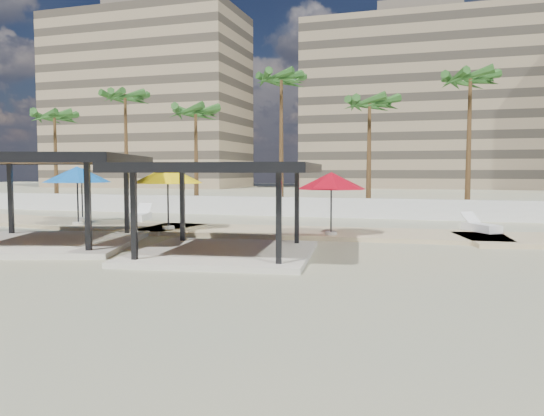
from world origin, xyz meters
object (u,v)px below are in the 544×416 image
Objects in this scene: umbrella_a at (82,175)px; umbrella_c at (331,181)px; lounger_c at (480,227)px; pavilion_central at (224,201)px; lounger_a at (141,216)px; pavilion_west at (44,192)px.

umbrella_a is 14.61m from umbrella_c.
umbrella_c is 7.17m from lounger_c.
pavilion_central reaches higher than lounger_a.
umbrella_c is 11.83m from lounger_a.
umbrella_a is at bearing 100.64° from pavilion_west.
pavilion_central is at bearing -34.84° from umbrella_a.
lounger_a is at bearing 56.50° from lounger_c.
pavilion_west is 3.56× the size of lounger_a.
umbrella_c reaches higher than lounger_c.
pavilion_west is at bearing -61.43° from umbrella_a.
lounger_c is (6.07, 3.22, -2.05)m from umbrella_c.
lounger_a is (-1.14, 8.65, -1.67)m from pavilion_west.
pavilion_west is at bearing -152.47° from umbrella_c.
umbrella_a is at bearing 168.99° from umbrella_c.
umbrella_a reaches higher than lounger_c.
lounger_c is (20.41, 0.43, -2.24)m from umbrella_a.
lounger_c is at bearing 9.76° from pavilion_west.
lounger_c is at bearing 27.97° from umbrella_c.
lounger_c is at bearing 36.94° from pavilion_central.
umbrella_a is 3.96m from lounger_a.
pavilion_central is 12.36m from lounger_a.
pavilion_west reaches higher than umbrella_a.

